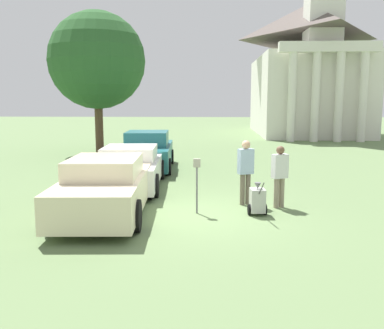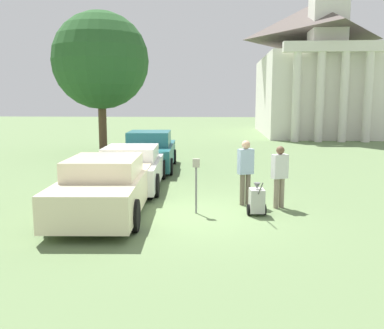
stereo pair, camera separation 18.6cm
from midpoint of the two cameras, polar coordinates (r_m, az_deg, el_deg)
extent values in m
plane|color=#607A4C|center=(11.06, 0.10, -6.74)|extent=(120.00, 120.00, 0.00)
cube|color=beige|center=(11.30, -11.73, -3.41)|extent=(2.21, 5.16, 0.81)
cube|color=beige|center=(10.99, -12.04, -0.33)|extent=(1.81, 2.21, 0.48)
cylinder|color=black|center=(13.05, -14.45, -2.96)|extent=(0.22, 0.74, 0.74)
cylinder|color=black|center=(12.73, -6.16, -3.02)|extent=(0.22, 0.74, 0.74)
cylinder|color=black|center=(10.12, -18.70, -6.52)|extent=(0.22, 0.74, 0.74)
cylinder|color=black|center=(9.70, -7.97, -6.79)|extent=(0.22, 0.74, 0.74)
cube|color=silver|center=(14.47, -8.50, -0.80)|extent=(2.16, 4.83, 0.76)
cube|color=silver|center=(14.20, -8.66, 1.48)|extent=(1.78, 2.08, 0.45)
cylinder|color=black|center=(16.08, -11.04, -0.69)|extent=(0.22, 0.73, 0.72)
cylinder|color=black|center=(15.85, -4.43, -0.69)|extent=(0.22, 0.73, 0.72)
cylinder|color=black|center=(13.26, -13.33, -2.76)|extent=(0.22, 0.73, 0.72)
cylinder|color=black|center=(12.97, -5.30, -2.81)|extent=(0.22, 0.73, 0.72)
cube|color=#23666B|center=(18.17, -6.19, 1.27)|extent=(2.18, 4.76, 0.84)
cube|color=#23666B|center=(17.91, -6.29, 3.46)|extent=(1.79, 2.05, 0.59)
cylinder|color=black|center=(19.74, -8.48, 1.03)|extent=(0.22, 0.68, 0.67)
cylinder|color=black|center=(19.57, -3.03, 1.04)|extent=(0.22, 0.68, 0.67)
cylinder|color=black|center=(16.91, -9.82, -0.29)|extent=(0.22, 0.68, 0.67)
cylinder|color=black|center=(16.71, -3.45, -0.29)|extent=(0.22, 0.68, 0.67)
cylinder|color=slate|center=(11.07, 0.17, -3.48)|extent=(0.05, 0.05, 1.22)
cube|color=gray|center=(10.94, 0.17, 0.20)|extent=(0.18, 0.09, 0.22)
cylinder|color=#665B4C|center=(12.14, 7.03, -3.26)|extent=(0.14, 0.14, 0.88)
cylinder|color=#665B4C|center=(12.07, 6.30, -3.32)|extent=(0.14, 0.14, 0.88)
cube|color=#99B2CC|center=(11.96, 6.73, 0.41)|extent=(0.47, 0.36, 0.70)
sphere|color=tan|center=(11.91, 6.78, 2.64)|extent=(0.24, 0.24, 0.24)
cylinder|color=gray|center=(11.96, 11.44, -3.69)|extent=(0.14, 0.14, 0.82)
cylinder|color=gray|center=(11.87, 10.75, -3.77)|extent=(0.14, 0.14, 0.82)
cube|color=silver|center=(11.78, 11.20, -0.22)|extent=(0.47, 0.37, 0.65)
sphere|color=brown|center=(11.72, 11.26, 1.89)|extent=(0.22, 0.22, 0.22)
cube|color=#B2B2AD|center=(11.09, 8.24, -4.74)|extent=(0.40, 0.47, 0.60)
cone|color=#59595B|center=(11.01, 8.28, -2.82)|extent=(0.18, 0.18, 0.16)
cylinder|color=#4C4C4C|center=(10.55, 8.74, -3.22)|extent=(0.08, 0.59, 0.43)
cylinder|color=black|center=(11.11, 7.14, -5.98)|extent=(0.07, 0.28, 0.28)
cylinder|color=black|center=(11.19, 9.27, -5.93)|extent=(0.07, 0.28, 0.28)
cube|color=silver|center=(38.13, 14.69, 8.84)|extent=(8.04, 13.19, 6.41)
pyramid|color=#564C47|center=(38.66, 15.06, 17.90)|extent=(8.20, 13.45, 2.88)
cylinder|color=silver|center=(30.61, 13.00, 8.70)|extent=(0.56, 0.56, 6.09)
cylinder|color=silver|center=(30.94, 15.96, 8.58)|extent=(0.56, 0.56, 6.09)
cylinder|color=silver|center=(31.34, 18.86, 8.45)|extent=(0.56, 0.56, 6.09)
cylinder|color=silver|center=(31.82, 21.67, 8.30)|extent=(0.56, 0.56, 6.09)
cube|color=silver|center=(31.32, 17.71, 14.73)|extent=(6.83, 0.70, 0.70)
cylinder|color=brown|center=(24.03, -12.49, 4.82)|extent=(0.44, 0.44, 2.79)
sphere|color=#285628|center=(24.07, -12.78, 13.39)|extent=(5.18, 5.18, 5.18)
camera|label=1|loc=(0.09, -90.44, -0.07)|focal=40.00mm
camera|label=2|loc=(0.09, 89.56, 0.07)|focal=40.00mm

